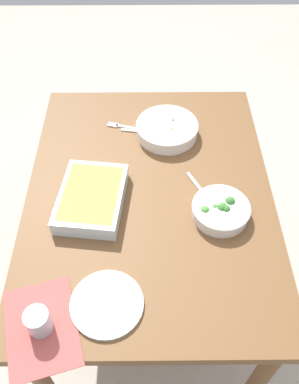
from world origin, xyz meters
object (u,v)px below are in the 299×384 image
drink_cup (39,322)px  spoon_by_broccoli (203,193)px  side_plate (107,304)px  spoon_by_stew (148,132)px  stew_bowl (167,129)px  broccoli_bowl (221,210)px  fork_on_table (125,127)px  baking_dish (92,198)px

drink_cup → spoon_by_broccoli: size_ratio=0.51×
side_plate → drink_cup: bearing=-69.8°
spoon_by_stew → stew_bowl: bearing=81.6°
broccoli_bowl → spoon_by_broccoli: size_ratio=1.23×
spoon_by_broccoli → fork_on_table: size_ratio=0.94×
drink_cup → fork_on_table: drink_cup is taller
broccoli_bowl → baking_dish: 0.45m
stew_bowl → spoon_by_broccoli: stew_bowl is taller
stew_bowl → spoon_by_broccoli: (0.32, 0.12, -0.03)m
drink_cup → spoon_by_broccoli: (-0.49, 0.51, -0.03)m
baking_dish → fork_on_table: (-0.41, 0.10, -0.03)m
drink_cup → spoon_by_stew: drink_cup is taller
baking_dish → drink_cup: 0.47m
side_plate → broccoli_bowl: bearing=131.3°
fork_on_table → stew_bowl: bearing=75.5°
drink_cup → side_plate: (-0.07, 0.18, -0.03)m
broccoli_bowl → spoon_by_broccoli: (-0.10, -0.05, -0.03)m
baking_dish → broccoli_bowl: bearing=83.0°
fork_on_table → spoon_by_broccoli: bearing=39.1°
drink_cup → side_plate: bearing=110.2°
side_plate → fork_on_table: 0.79m
broccoli_bowl → side_plate: (0.33, -0.38, -0.02)m
baking_dish → side_plate: size_ratio=1.47×
stew_bowl → side_plate: bearing=-15.3°
side_plate → stew_bowl: bearing=164.7°
spoon_by_broccoli → spoon_by_stew: bearing=-148.9°
baking_dish → spoon_by_stew: bearing=151.9°
spoon_by_broccoli → fork_on_table: 0.47m
baking_dish → spoon_by_broccoli: 0.40m
broccoli_bowl → drink_cup: drink_cup is taller
broccoli_bowl → drink_cup: size_ratio=2.39×
stew_bowl → fork_on_table: (-0.05, -0.18, -0.03)m
stew_bowl → baking_dish: baking_dish is taller
stew_bowl → side_plate: (0.75, -0.20, -0.03)m
spoon_by_stew → broccoli_bowl: bearing=30.1°
side_plate → fork_on_table: side_plate is taller
side_plate → spoon_by_stew: side_plate is taller
broccoli_bowl → spoon_by_broccoli: bearing=-153.5°
spoon_by_stew → fork_on_table: size_ratio=1.00×
fork_on_table → spoon_by_stew: bearing=70.7°
drink_cup → side_plate: size_ratio=0.39×
stew_bowl → spoon_by_broccoli: size_ratio=1.56×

